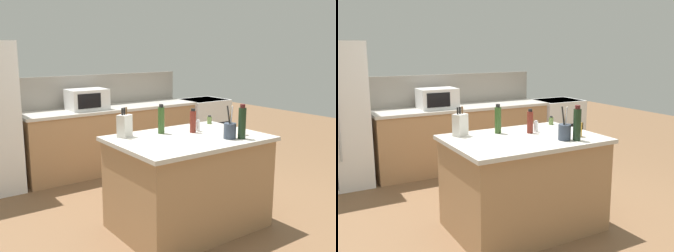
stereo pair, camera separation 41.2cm
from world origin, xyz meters
The scene contains 14 objects.
ground_plane centered at (0.00, 0.00, 0.00)m, with size 14.00×14.00×0.00m, color brown.
back_counter_run centered at (0.30, 2.20, 0.47)m, with size 2.67×0.66×0.94m.
wall_backsplash centered at (0.30, 2.52, 1.17)m, with size 2.63×0.03×0.46m, color gray.
kitchen_island centered at (0.00, 0.00, 0.47)m, with size 1.48×1.05×0.94m.
range_oven centered at (2.06, 2.20, 0.47)m, with size 0.76×0.65×0.92m.
microwave centered at (-0.09, 2.20, 1.08)m, with size 0.54×0.39×0.29m.
knife_block centered at (-0.51, 0.36, 1.05)m, with size 0.16×0.15×0.29m.
utensil_crock centered at (0.27, -0.29, 1.02)m, with size 0.12×0.12×0.32m.
olive_oil_bottle centered at (-0.13, 0.28, 1.08)m, with size 0.07×0.07×0.30m.
wine_bottle centered at (0.37, -0.36, 1.10)m, with size 0.07×0.07×0.33m.
salt_shaker centered at (0.25, 0.15, 1.00)m, with size 0.05×0.05×0.12m.
spice_jar_oregano centered at (0.61, 0.39, 0.98)m, with size 0.05×0.05×0.10m.
honey_jar centered at (0.49, -0.24, 1.01)m, with size 0.07×0.07×0.15m.
vinegar_bottle centered at (0.16, 0.13, 1.06)m, with size 0.06×0.06×0.25m.
Camera 1 is at (-2.33, -2.95, 1.80)m, focal length 42.00 mm.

